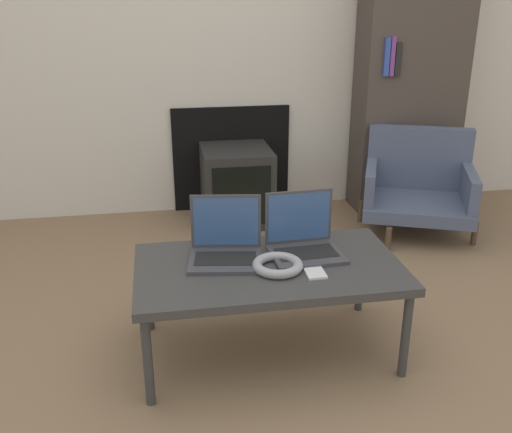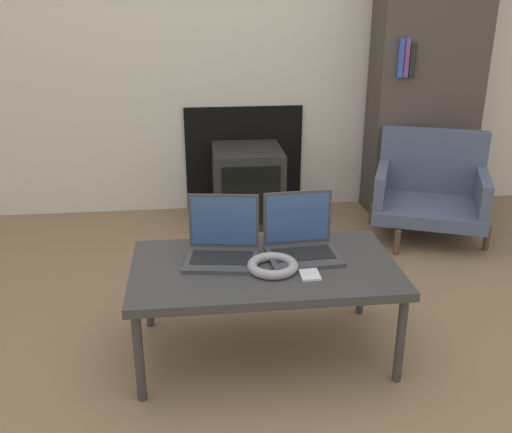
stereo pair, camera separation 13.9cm
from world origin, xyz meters
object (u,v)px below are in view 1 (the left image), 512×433
at_px(tv, 237,185).
at_px(armchair, 418,183).
at_px(phone, 314,271).
at_px(headphones, 278,265).
at_px(laptop_right, 303,240).
at_px(laptop_left, 226,245).

height_order(tv, armchair, armchair).
xyz_separation_m(phone, tv, (-0.08, 1.64, -0.17)).
bearing_deg(tv, headphones, -92.11).
distance_m(laptop_right, armchair, 1.52).
bearing_deg(headphones, phone, -20.30).
bearing_deg(phone, headphones, 159.70).
height_order(laptop_right, tv, laptop_right).
xyz_separation_m(phone, armchair, (1.04, 1.30, -0.11)).
relative_size(tv, armchair, 0.60).
xyz_separation_m(laptop_right, armchair, (1.04, 1.10, -0.16)).
bearing_deg(phone, laptop_right, 88.83).
relative_size(headphones, phone, 1.60).
distance_m(laptop_left, phone, 0.38).
relative_size(laptop_left, armchair, 0.40).
relative_size(phone, tv, 0.26).
relative_size(laptop_left, tv, 0.66).
bearing_deg(tv, armchair, -16.77).
bearing_deg(armchair, phone, -106.81).
distance_m(laptop_right, headphones, 0.20).
relative_size(laptop_left, laptop_right, 1.06).
bearing_deg(tv, laptop_left, -99.73).
xyz_separation_m(laptop_left, phone, (0.33, -0.19, -0.05)).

